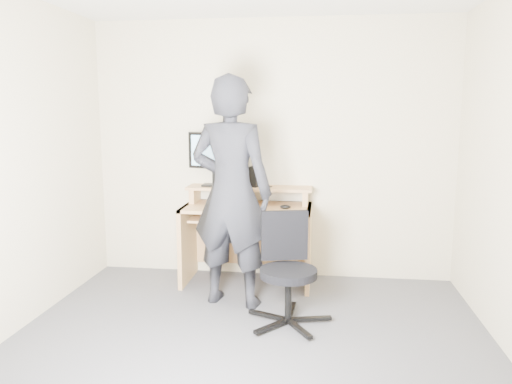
% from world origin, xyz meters
% --- Properties ---
extents(ground, '(3.50, 3.50, 0.00)m').
position_xyz_m(ground, '(0.00, 0.00, 0.00)').
color(ground, '#57565B').
rests_on(ground, ground).
extents(back_wall, '(3.50, 0.02, 2.50)m').
position_xyz_m(back_wall, '(0.00, 1.75, 1.25)').
color(back_wall, beige).
rests_on(back_wall, ground).
extents(desk, '(1.20, 0.60, 0.91)m').
position_xyz_m(desk, '(-0.20, 1.53, 0.55)').
color(desk, tan).
rests_on(desk, ground).
extents(monitor, '(0.54, 0.17, 0.52)m').
position_xyz_m(monitor, '(-0.54, 1.60, 1.22)').
color(monitor, black).
rests_on(monitor, desk).
extents(external_drive, '(0.10, 0.14, 0.20)m').
position_xyz_m(external_drive, '(-0.15, 1.61, 1.01)').
color(external_drive, black).
rests_on(external_drive, desk).
extents(travel_mug, '(0.07, 0.07, 0.16)m').
position_xyz_m(travel_mug, '(-0.21, 1.62, 0.99)').
color(travel_mug, silver).
rests_on(travel_mug, desk).
extents(smartphone, '(0.10, 0.14, 0.01)m').
position_xyz_m(smartphone, '(-0.03, 1.56, 0.92)').
color(smartphone, black).
rests_on(smartphone, desk).
extents(charger, '(0.05, 0.05, 0.03)m').
position_xyz_m(charger, '(-0.51, 1.50, 0.93)').
color(charger, black).
rests_on(charger, desk).
extents(headphones, '(0.20, 0.20, 0.06)m').
position_xyz_m(headphones, '(-0.48, 1.64, 0.92)').
color(headphones, silver).
rests_on(headphones, desk).
extents(keyboard, '(0.48, 0.25, 0.03)m').
position_xyz_m(keyboard, '(-0.18, 1.36, 0.67)').
color(keyboard, black).
rests_on(keyboard, desk).
extents(mouse, '(0.11, 0.09, 0.04)m').
position_xyz_m(mouse, '(0.17, 1.35, 0.77)').
color(mouse, black).
rests_on(mouse, desk).
extents(office_chair, '(0.66, 0.65, 0.83)m').
position_xyz_m(office_chair, '(0.24, 0.61, 0.46)').
color(office_chair, black).
rests_on(office_chair, ground).
extents(person, '(0.78, 0.59, 1.92)m').
position_xyz_m(person, '(-0.26, 0.93, 0.96)').
color(person, black).
rests_on(person, ground).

